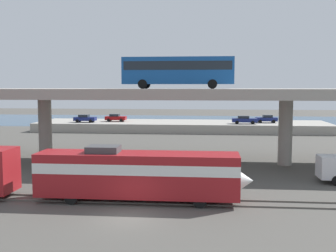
% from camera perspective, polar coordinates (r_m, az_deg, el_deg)
% --- Properties ---
extents(ground_plane, '(260.00, 260.00, 0.00)m').
position_cam_1_polar(ground_plane, '(28.28, -5.46, -12.37)').
color(ground_plane, '#4C4944').
extents(rail_strip_near, '(110.00, 0.12, 0.12)m').
position_cam_1_polar(rail_strip_near, '(31.31, -4.31, -10.47)').
color(rail_strip_near, '#59544C').
rests_on(rail_strip_near, ground_plane).
extents(rail_strip_far, '(110.00, 0.12, 0.12)m').
position_cam_1_polar(rail_strip_far, '(32.76, -3.85, -9.75)').
color(rail_strip_far, '#59544C').
rests_on(rail_strip_far, ground_plane).
extents(train_locomotive, '(16.13, 3.04, 4.18)m').
position_cam_1_polar(train_locomotive, '(31.42, -2.84, -6.40)').
color(train_locomotive, maroon).
rests_on(train_locomotive, ground_plane).
extents(highway_overpass, '(96.00, 12.10, 8.37)m').
position_cam_1_polar(highway_overpass, '(46.72, -0.85, 4.19)').
color(highway_overpass, '#9E998E').
rests_on(highway_overpass, ground_plane).
extents(transit_bus_on_overpass, '(12.00, 2.68, 3.40)m').
position_cam_1_polar(transit_bus_on_overpass, '(45.77, 1.36, 7.69)').
color(transit_bus_on_overpass, '#14478C').
rests_on(transit_bus_on_overpass, highway_overpass).
extents(pier_parking_lot, '(56.27, 12.82, 1.67)m').
position_cam_1_polar(pier_parking_lot, '(81.95, 1.89, -0.01)').
color(pier_parking_lot, '#9E998E').
rests_on(pier_parking_lot, ground_plane).
extents(parked_car_0, '(4.06, 1.92, 1.50)m').
position_cam_1_polar(parked_car_0, '(82.12, 13.31, 0.98)').
color(parked_car_0, navy).
rests_on(parked_car_0, pier_parking_lot).
extents(parked_car_1, '(4.08, 1.91, 1.50)m').
position_cam_1_polar(parked_car_1, '(83.49, -7.17, 1.15)').
color(parked_car_1, maroon).
rests_on(parked_car_1, pier_parking_lot).
extents(parked_car_2, '(4.61, 1.87, 1.50)m').
position_cam_1_polar(parked_car_2, '(78.83, 10.38, 0.85)').
color(parked_car_2, navy).
rests_on(parked_car_2, pier_parking_lot).
extents(parked_car_3, '(4.21, 1.91, 1.50)m').
position_cam_1_polar(parked_car_3, '(82.52, -11.28, 1.04)').
color(parked_car_3, navy).
rests_on(parked_car_3, pier_parking_lot).
extents(harbor_water, '(140.00, 36.00, 0.01)m').
position_cam_1_polar(harbor_water, '(104.90, 2.70, 0.73)').
color(harbor_water, navy).
rests_on(harbor_water, ground_plane).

